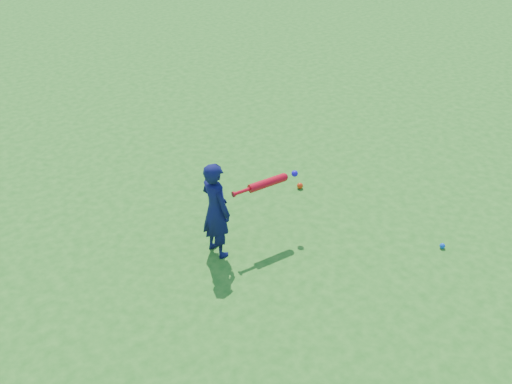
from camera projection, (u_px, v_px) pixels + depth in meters
ground at (157, 277)px, 5.87m from camera, size 80.00×80.00×0.00m
child at (216, 210)px, 5.93m from camera, size 0.30×0.42×1.10m
ground_ball_red at (300, 186)px, 7.31m from camera, size 0.08×0.08×0.08m
ground_ball_blue at (442, 246)px, 6.26m from camera, size 0.06×0.06×0.06m
bat_swing at (270, 182)px, 6.11m from camera, size 0.83×0.11×0.09m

